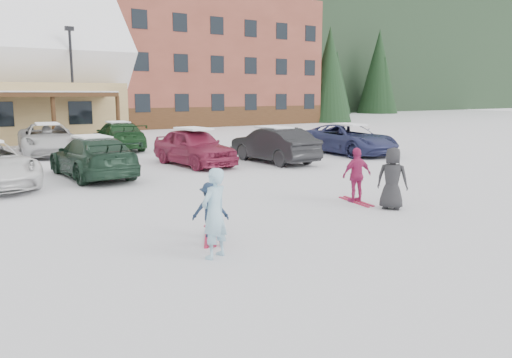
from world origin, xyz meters
TOP-DOWN VIEW (x-y plane):
  - ground at (0.00, 0.00)m, footprint 160.00×160.00m
  - alpine_hotel at (14.27, 38.00)m, footprint 31.48×14.01m
  - lamp_post at (1.67, 23.11)m, footprint 0.50×0.25m
  - conifer_1 at (30.00, 32.00)m, footprint 4.84×4.84m
  - conifer_3 at (6.00, 44.00)m, footprint 3.96×3.96m
  - conifer_4 at (34.00, 46.00)m, footprint 5.06×5.06m
  - adult_skier at (-1.75, -0.76)m, footprint 0.70×0.60m
  - toddler_red at (-1.46, -0.16)m, footprint 0.40×0.32m
  - child_navy at (-1.21, 0.40)m, footprint 0.86×0.74m
  - skis_child_navy at (-1.21, 0.40)m, footprint 0.86×1.32m
  - child_magenta at (3.75, 1.25)m, footprint 0.93×0.52m
  - skis_child_magenta at (3.75, 1.25)m, footprint 0.46×1.41m
  - bystander_dark at (3.90, 0.14)m, footprint 0.84×0.93m
  - parked_car_3 at (-1.09, 9.38)m, footprint 2.21×5.07m
  - parked_car_4 at (3.26, 10.15)m, footprint 2.16×4.63m
  - parked_car_5 at (6.56, 9.10)m, footprint 1.74×4.64m
  - parked_car_6 at (11.38, 9.53)m, footprint 2.55×5.34m
  - parked_car_10 at (-1.03, 17.32)m, footprint 3.09×5.72m
  - parked_car_11 at (2.56, 17.69)m, footprint 2.54×5.24m

SIDE VIEW (x-z plane):
  - ground at x=0.00m, z-range 0.00..0.00m
  - skis_child_navy at x=-1.21m, z-range 0.00..0.03m
  - skis_child_magenta at x=3.75m, z-range 0.00..0.03m
  - toddler_red at x=-1.46m, z-range 0.00..0.79m
  - child_navy at x=-1.21m, z-range 0.00..1.16m
  - parked_car_3 at x=-1.09m, z-range 0.00..1.45m
  - parked_car_6 at x=11.38m, z-range 0.00..1.47m
  - parked_car_11 at x=2.56m, z-range 0.00..1.47m
  - child_magenta at x=3.75m, z-range 0.00..1.50m
  - parked_car_5 at x=6.56m, z-range 0.00..1.51m
  - parked_car_10 at x=-1.03m, z-range 0.00..1.53m
  - parked_car_4 at x=3.26m, z-range 0.00..1.53m
  - bystander_dark at x=3.90m, z-range 0.00..1.60m
  - adult_skier at x=-1.75m, z-range 0.00..1.64m
  - lamp_post at x=1.67m, z-range 0.41..7.28m
  - conifer_3 at x=6.00m, z-range 0.53..9.71m
  - conifer_1 at x=30.00m, z-range 0.65..11.87m
  - conifer_4 at x=34.00m, z-range 0.68..12.41m
  - alpine_hotel at x=14.27m, z-range -2.11..19.37m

